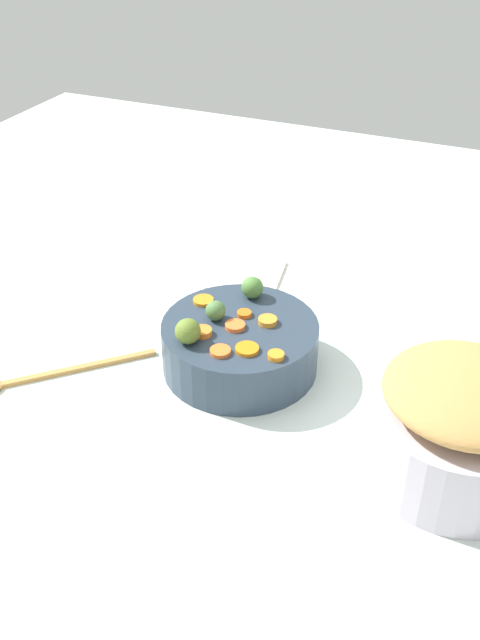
{
  "coord_description": "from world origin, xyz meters",
  "views": [
    {
      "loc": [
        0.41,
        -0.94,
        0.78
      ],
      "look_at": [
        0.02,
        -0.03,
        0.12
      ],
      "focal_mm": 40.48,
      "sensor_mm": 36.0,
      "label": 1
    }
  ],
  "objects": [
    {
      "name": "metal_pot",
      "position": [
        0.39,
        -0.13,
        0.08
      ],
      "size": [
        0.25,
        0.25,
        0.12
      ],
      "primitive_type": "cylinder",
      "color": "#BDB2C1",
      "rests_on": "tabletop"
    },
    {
      "name": "wooden_spoon",
      "position": [
        -0.31,
        -0.22,
        0.03
      ],
      "size": [
        0.26,
        0.26,
        0.01
      ],
      "color": "#BA8543",
      "rests_on": "tabletop"
    },
    {
      "name": "carrot_slice_5",
      "position": [
        -0.07,
        0.01,
        0.11
      ],
      "size": [
        0.05,
        0.05,
        0.01
      ],
      "primitive_type": "cylinder",
      "rotation": [
        0.0,
        0.0,
        3.55
      ],
      "color": "orange",
      "rests_on": "serving_bowl_carrots"
    },
    {
      "name": "serving_bowl_carrots",
      "position": [
        0.02,
        -0.03,
        0.06
      ],
      "size": [
        0.26,
        0.26,
        0.09
      ],
      "primitive_type": "cylinder",
      "color": "#2C3A49",
      "rests_on": "tabletop"
    },
    {
      "name": "stuffing_mound",
      "position": [
        0.39,
        -0.13,
        0.17
      ],
      "size": [
        0.23,
        0.23,
        0.06
      ],
      "primitive_type": "ellipsoid",
      "color": "tan",
      "rests_on": "metal_pot"
    },
    {
      "name": "carrot_slice_1",
      "position": [
        0.1,
        -0.09,
        0.11
      ],
      "size": [
        0.04,
        0.04,
        0.01
      ],
      "primitive_type": "cylinder",
      "rotation": [
        0.0,
        0.0,
        5.78
      ],
      "color": "orange",
      "rests_on": "serving_bowl_carrots"
    },
    {
      "name": "tabletop",
      "position": [
        0.0,
        0.0,
        0.01
      ],
      "size": [
        2.4,
        2.4,
        0.02
      ],
      "primitive_type": "cube",
      "color": "silver",
      "rests_on": "ground"
    },
    {
      "name": "brussels_sprout_1",
      "position": [
        -0.04,
        -0.11,
        0.13
      ],
      "size": [
        0.04,
        0.04,
        0.04
      ],
      "primitive_type": "sphere",
      "color": "olive",
      "rests_on": "serving_bowl_carrots"
    },
    {
      "name": "carrot_slice_3",
      "position": [
        -0.03,
        -0.08,
        0.11
      ],
      "size": [
        0.04,
        0.04,
        0.01
      ],
      "primitive_type": "cylinder",
      "rotation": [
        0.0,
        0.0,
        2.15
      ],
      "color": "orange",
      "rests_on": "serving_bowl_carrots"
    },
    {
      "name": "brussels_sprout_2",
      "position": [
        0.0,
        0.06,
        0.13
      ],
      "size": [
        0.04,
        0.04,
        0.04
      ],
      "primitive_type": "sphere",
      "color": "#4B7D38",
      "rests_on": "serving_bowl_carrots"
    },
    {
      "name": "carrot_slice_0",
      "position": [
        0.06,
        -0.01,
        0.11
      ],
      "size": [
        0.04,
        0.04,
        0.01
      ],
      "primitive_type": "cylinder",
      "rotation": [
        0.0,
        0.0,
        5.75
      ],
      "color": "orange",
      "rests_on": "serving_bowl_carrots"
    },
    {
      "name": "carrot_slice_2",
      "position": [
        0.01,
        -0.04,
        0.11
      ],
      "size": [
        0.05,
        0.05,
        0.01
      ],
      "primitive_type": "cylinder",
      "rotation": [
        0.0,
        0.0,
        5.2
      ],
      "color": "orange",
      "rests_on": "serving_bowl_carrots"
    },
    {
      "name": "carrot_slice_7",
      "position": [
        0.05,
        -0.09,
        0.11
      ],
      "size": [
        0.04,
        0.04,
        0.01
      ],
      "primitive_type": "cylinder",
      "rotation": [
        0.0,
        0.0,
        6.1
      ],
      "color": "orange",
      "rests_on": "serving_bowl_carrots"
    },
    {
      "name": "carrot_slice_6",
      "position": [
        0.02,
        -0.11,
        0.11
      ],
      "size": [
        0.04,
        0.04,
        0.01
      ],
      "primitive_type": "cylinder",
      "rotation": [
        0.0,
        0.0,
        5.17
      ],
      "color": "orange",
      "rests_on": "serving_bowl_carrots"
    },
    {
      "name": "brussels_sprout_0",
      "position": [
        -0.03,
        -0.03,
        0.12
      ],
      "size": [
        0.03,
        0.03,
        0.03
      ],
      "primitive_type": "sphere",
      "color": "#4B753D",
      "rests_on": "serving_bowl_carrots"
    },
    {
      "name": "carrot_slice_4",
      "position": [
        0.01,
        -0.0,
        0.11
      ],
      "size": [
        0.03,
        0.03,
        0.01
      ],
      "primitive_type": "cylinder",
      "rotation": [
        0.0,
        0.0,
        4.99
      ],
      "color": "orange",
      "rests_on": "serving_bowl_carrots"
    },
    {
      "name": "dish_towel",
      "position": [
        -0.09,
        0.26,
        0.02
      ],
      "size": [
        0.16,
        0.17,
        0.01
      ],
      "primitive_type": "cube",
      "rotation": [
        0.0,
        0.0,
        0.17
      ],
      "color": "beige",
      "rests_on": "tabletop"
    }
  ]
}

